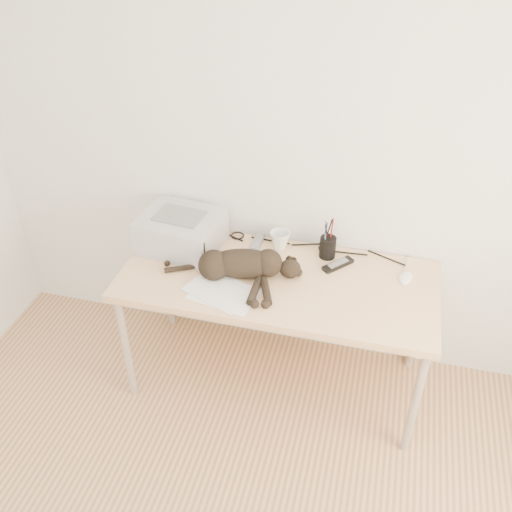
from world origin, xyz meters
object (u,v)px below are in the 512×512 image
(cat, at_px, (239,265))
(mouse, at_px, (406,276))
(pen_cup, at_px, (328,247))
(printer, at_px, (181,231))
(desk, at_px, (281,288))
(mug, at_px, (280,240))

(cat, distance_m, mouse, 0.84)
(cat, height_order, pen_cup, pen_cup)
(cat, bearing_deg, printer, 140.44)
(cat, bearing_deg, pen_cup, 21.81)
(desk, xyz_separation_m, mug, (-0.05, 0.17, 0.18))
(desk, distance_m, pen_cup, 0.33)
(printer, xyz_separation_m, mug, (0.52, 0.11, -0.04))
(mug, xyz_separation_m, pen_cup, (0.26, -0.01, 0.01))
(desk, distance_m, mug, 0.26)
(pen_cup, bearing_deg, desk, -143.08)
(printer, xyz_separation_m, pen_cup, (0.78, 0.09, -0.03))
(printer, bearing_deg, cat, -26.53)
(cat, xyz_separation_m, mug, (0.15, 0.30, -0.02))
(mug, distance_m, pen_cup, 0.26)
(cat, distance_m, mug, 0.33)
(pen_cup, relative_size, mouse, 1.99)
(desk, height_order, cat, cat)
(mug, relative_size, mouse, 0.97)
(desk, relative_size, cat, 2.26)
(mouse, bearing_deg, pen_cup, 179.62)
(desk, height_order, mouse, mouse)
(desk, relative_size, pen_cup, 7.25)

